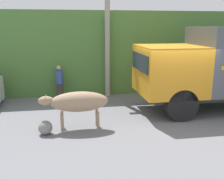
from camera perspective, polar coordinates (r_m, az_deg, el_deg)
ground_plane at (r=9.99m, az=13.30°, el=-5.73°), size 60.00×60.00×0.00m
hillside_embankment at (r=15.82m, az=4.39°, el=9.00°), size 32.00×6.11×3.96m
building_backdrop at (r=13.94m, az=-12.67°, el=5.63°), size 4.96×2.70×2.74m
brown_cow at (r=8.41m, az=-7.44°, el=-2.72°), size 2.20×0.65×1.24m
pedestrian_on_hill at (r=12.08m, az=-11.39°, el=1.85°), size 0.39×0.39×1.54m
utility_pole at (r=12.12m, az=-1.01°, el=13.09°), size 0.90×0.23×6.04m
roadside_rock at (r=8.38m, az=-14.31°, el=-8.04°), size 0.43×0.43×0.43m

